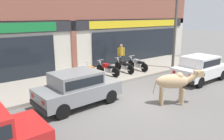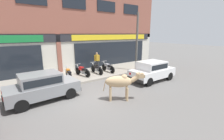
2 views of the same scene
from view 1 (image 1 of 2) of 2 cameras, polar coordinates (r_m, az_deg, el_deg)
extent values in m
plane|color=#605E5B|center=(10.05, 6.54, -7.60)|extent=(90.00, 90.00, 0.00)
cube|color=gray|center=(13.08, -5.84, -2.02)|extent=(19.00, 3.72, 0.15)
cube|color=beige|center=(14.57, -10.45, 6.02)|extent=(23.00, 0.55, 3.40)
cube|color=#28282D|center=(14.17, -10.10, 11.30)|extent=(22.08, 0.08, 0.64)
cube|color=#8E5142|center=(14.31, -9.90, 5.90)|extent=(0.36, 0.12, 3.40)
cube|color=black|center=(17.71, 6.98, 6.43)|extent=(8.74, 0.10, 2.40)
cube|color=yellow|center=(17.55, 7.19, 11.93)|extent=(9.20, 0.05, 0.52)
ellipsoid|color=tan|center=(9.47, 15.51, -2.87)|extent=(1.45, 1.22, 0.60)
sphere|color=tan|center=(9.50, 17.20, -1.52)|extent=(0.32, 0.32, 0.32)
cylinder|color=tan|center=(9.95, 17.39, -6.19)|extent=(0.12, 0.12, 0.72)
cylinder|color=tan|center=(9.70, 17.97, -6.77)|extent=(0.12, 0.12, 0.72)
cylinder|color=tan|center=(9.68, 12.53, -6.43)|extent=(0.12, 0.12, 0.72)
cylinder|color=tan|center=(9.43, 12.99, -7.03)|extent=(0.12, 0.12, 0.72)
cylinder|color=tan|center=(9.72, 20.16, -1.88)|extent=(0.52, 0.46, 0.43)
cube|color=tan|center=(9.78, 21.65, -0.88)|extent=(0.42, 0.38, 0.26)
cube|color=#957A57|center=(9.87, 22.58, -1.08)|extent=(0.21, 0.21, 0.14)
cone|color=beige|center=(9.81, 21.29, 0.28)|extent=(0.13, 0.11, 0.19)
cone|color=beige|center=(9.63, 21.77, 0.00)|extent=(0.13, 0.11, 0.19)
cube|color=tan|center=(9.87, 20.88, -0.31)|extent=(0.11, 0.14, 0.10)
cube|color=tan|center=(9.59, 21.63, -0.79)|extent=(0.11, 0.14, 0.10)
cylinder|color=tan|center=(9.33, 11.09, -4.28)|extent=(0.16, 0.13, 0.60)
cylinder|color=black|center=(14.91, 21.82, -0.07)|extent=(0.60, 0.18, 0.60)
cylinder|color=black|center=(14.27, 26.75, -1.20)|extent=(0.60, 0.18, 0.60)
cylinder|color=black|center=(13.03, 16.59, -1.59)|extent=(0.60, 0.18, 0.60)
cylinder|color=black|center=(12.29, 21.99, -3.00)|extent=(0.60, 0.18, 0.60)
cube|color=white|center=(13.53, 22.01, -0.17)|extent=(3.50, 1.61, 0.60)
cube|color=white|center=(13.32, 22.02, 2.19)|extent=(1.90, 1.44, 0.56)
cube|color=black|center=(13.32, 22.02, 2.19)|extent=(1.75, 1.46, 0.35)
cube|color=black|center=(15.06, 25.32, 0.02)|extent=(0.12, 1.52, 0.20)
cube|color=black|center=(12.16, 17.72, -2.41)|extent=(0.12, 1.52, 0.20)
sphere|color=silver|center=(15.24, 23.90, 1.48)|extent=(0.14, 0.14, 0.14)
sphere|color=silver|center=(14.82, 27.13, 0.80)|extent=(0.14, 0.14, 0.14)
cube|color=red|center=(12.33, 15.89, -0.50)|extent=(0.03, 0.16, 0.14)
cube|color=red|center=(11.79, 19.73, -1.47)|extent=(0.03, 0.16, 0.14)
cylinder|color=black|center=(10.56, -5.46, -4.73)|extent=(0.61, 0.21, 0.60)
cylinder|color=black|center=(9.48, -0.41, -6.91)|extent=(0.61, 0.21, 0.60)
cylinder|color=black|center=(9.52, -16.95, -7.46)|extent=(0.61, 0.21, 0.60)
cylinder|color=black|center=(8.31, -12.86, -10.44)|extent=(0.61, 0.21, 0.60)
cube|color=gray|center=(9.30, -8.76, -5.54)|extent=(3.58, 1.78, 0.60)
cube|color=gray|center=(9.07, -9.44, -2.22)|extent=(1.97, 1.54, 0.56)
cube|color=black|center=(9.07, -9.44, -2.22)|extent=(1.82, 1.55, 0.35)
cube|color=black|center=(10.33, -0.52, -4.64)|extent=(0.20, 1.52, 0.20)
cube|color=black|center=(8.68, -18.57, -9.20)|extent=(0.20, 1.52, 0.20)
sphere|color=silver|center=(10.61, -2.06, -2.43)|extent=(0.14, 0.14, 0.14)
sphere|color=silver|center=(9.91, 1.40, -3.65)|extent=(0.14, 0.14, 0.14)
cube|color=red|center=(8.99, -20.09, -6.31)|extent=(0.04, 0.16, 0.14)
cube|color=red|center=(8.12, -17.58, -8.31)|extent=(0.04, 0.16, 0.14)
cylinder|color=black|center=(7.31, -24.00, -15.02)|extent=(0.60, 0.20, 0.60)
cube|color=black|center=(6.80, -17.50, -15.90)|extent=(0.16, 1.52, 0.20)
sphere|color=silver|center=(7.07, -18.94, -12.04)|extent=(0.14, 0.14, 0.14)
sphere|color=silver|center=(6.27, -15.74, -15.34)|extent=(0.14, 0.14, 0.14)
cylinder|color=black|center=(13.05, -6.29, -0.45)|extent=(0.18, 0.57, 0.56)
cylinder|color=black|center=(11.94, -3.96, -1.78)|extent=(0.18, 0.57, 0.56)
cube|color=#B2B5BA|center=(12.46, -5.15, -0.93)|extent=(0.25, 0.35, 0.24)
cube|color=orange|center=(12.54, -5.47, 0.39)|extent=(0.30, 0.43, 0.24)
cube|color=black|center=(12.19, -4.71, -0.10)|extent=(0.29, 0.55, 0.12)
cylinder|color=#B2B5BA|center=(12.92, -6.22, 0.78)|extent=(0.08, 0.27, 0.59)
cylinder|color=#B2B5BA|center=(12.90, -6.32, 2.03)|extent=(0.52, 0.11, 0.03)
sphere|color=silver|center=(12.98, -6.41, 1.56)|extent=(0.12, 0.12, 0.12)
cylinder|color=#B2B5BA|center=(12.12, -4.92, -1.75)|extent=(0.13, 0.48, 0.06)
cylinder|color=black|center=(13.61, -3.07, 0.23)|extent=(0.21, 0.57, 0.56)
cylinder|color=black|center=(12.80, 0.95, -0.66)|extent=(0.21, 0.57, 0.56)
cube|color=#B2B5BA|center=(13.17, -1.06, -0.04)|extent=(0.26, 0.35, 0.24)
cube|color=red|center=(13.22, -1.58, 1.16)|extent=(0.31, 0.44, 0.24)
cube|color=black|center=(12.96, -0.28, 0.81)|extent=(0.32, 0.55, 0.12)
cylinder|color=#B2B5BA|center=(13.50, -2.91, 1.43)|extent=(0.09, 0.27, 0.59)
cylinder|color=#B2B5BA|center=(13.47, -3.04, 2.61)|extent=(0.52, 0.13, 0.03)
sphere|color=silver|center=(13.53, -3.22, 2.15)|extent=(0.12, 0.12, 0.12)
cylinder|color=#B2B5BA|center=(12.88, -0.20, -0.74)|extent=(0.15, 0.48, 0.06)
cylinder|color=black|center=(14.44, 1.59, 1.06)|extent=(0.10, 0.56, 0.56)
cylinder|color=black|center=(13.51, 4.90, 0.10)|extent=(0.10, 0.56, 0.56)
cube|color=#B2B5BA|center=(13.95, 3.25, 0.74)|extent=(0.20, 0.32, 0.24)
cube|color=black|center=(14.01, 2.84, 1.90)|extent=(0.24, 0.40, 0.24)
cube|color=black|center=(13.71, 3.91, 1.53)|extent=(0.22, 0.52, 0.12)
cylinder|color=#B2B5BA|center=(14.33, 1.75, 2.19)|extent=(0.04, 0.27, 0.59)
cylinder|color=#B2B5BA|center=(14.30, 1.66, 3.31)|extent=(0.52, 0.04, 0.03)
sphere|color=silver|center=(14.37, 1.51, 2.88)|extent=(0.12, 0.12, 0.12)
cylinder|color=#B2B5BA|center=(13.63, 3.87, 0.07)|extent=(0.06, 0.48, 0.06)
cylinder|color=black|center=(15.03, 5.02, 1.54)|extent=(0.11, 0.56, 0.56)
cylinder|color=black|center=(14.16, 8.47, 0.65)|extent=(0.11, 0.56, 0.56)
cube|color=#B2B5BA|center=(14.56, 6.75, 1.25)|extent=(0.20, 0.32, 0.24)
cube|color=#A8AAB2|center=(14.62, 6.34, 2.35)|extent=(0.24, 0.40, 0.24)
cube|color=black|center=(14.35, 7.46, 2.01)|extent=(0.23, 0.52, 0.12)
cylinder|color=#B2B5BA|center=(14.92, 5.20, 2.62)|extent=(0.04, 0.27, 0.59)
cylinder|color=#B2B5BA|center=(14.89, 5.12, 3.70)|extent=(0.52, 0.04, 0.03)
sphere|color=silver|center=(14.96, 4.96, 3.28)|extent=(0.12, 0.12, 0.12)
cylinder|color=#B2B5BA|center=(14.26, 7.45, 0.61)|extent=(0.07, 0.48, 0.06)
cylinder|color=#2D2D33|center=(15.31, 2.04, 2.32)|extent=(0.11, 0.11, 0.82)
cylinder|color=#2D2D33|center=(15.34, 2.70, 2.33)|extent=(0.11, 0.11, 0.82)
cylinder|color=gold|center=(15.20, 2.40, 4.87)|extent=(0.32, 0.32, 0.56)
cylinder|color=gold|center=(15.17, 1.61, 4.75)|extent=(0.08, 0.08, 0.56)
cylinder|color=gold|center=(15.24, 3.18, 4.78)|extent=(0.08, 0.08, 0.56)
sphere|color=tan|center=(15.14, 2.41, 6.37)|extent=(0.20, 0.20, 0.20)
cylinder|color=#595651|center=(15.40, 16.15, 9.75)|extent=(0.18, 0.18, 5.02)
camera|label=2|loc=(2.75, 59.31, 1.29)|focal=24.00mm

